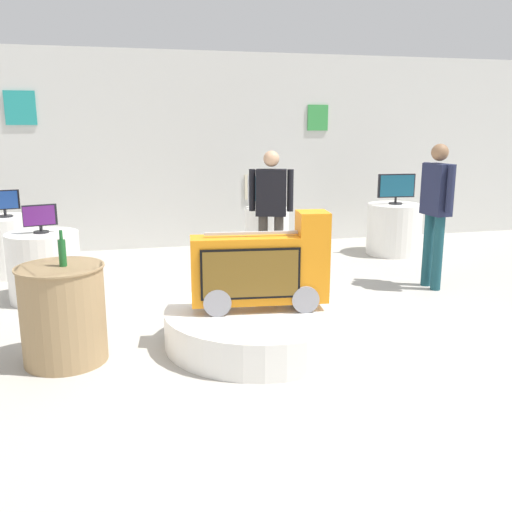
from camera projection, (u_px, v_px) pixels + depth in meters
name	position (u px, v px, depth m)	size (l,w,h in m)	color
ground_plane	(285.00, 343.00, 5.10)	(30.00, 30.00, 0.00)	#B2ADA3
back_wall_display	(206.00, 151.00, 8.99)	(12.36, 0.13, 3.08)	silver
main_display_pedestal	(260.00, 326.00, 5.08)	(1.72, 1.72, 0.32)	white
novelty_firetruck_tv	(262.00, 271.00, 4.96)	(1.24, 0.46, 0.88)	gray
display_pedestal_left_rear	(394.00, 229.00, 8.60)	(0.83, 0.83, 0.77)	white
tv_on_left_rear	(396.00, 187.00, 8.45)	(0.59, 0.20, 0.46)	black
display_pedestal_center_rear	(267.00, 234.00, 8.22)	(0.64, 0.64, 0.77)	white
tv_on_center_rear	(267.00, 190.00, 8.07)	(0.57, 0.22, 0.47)	black
display_pedestal_right_rear	(9.00, 246.00, 7.39)	(0.79, 0.79, 0.77)	white
tv_on_right_rear	(4.00, 202.00, 7.26)	(0.38, 0.18, 0.35)	black
display_pedestal_far_right	(44.00, 266.00, 6.30)	(0.79, 0.79, 0.77)	white
tv_on_far_right	(40.00, 218.00, 6.17)	(0.36, 0.16, 0.32)	black
side_table_round	(63.00, 313.00, 4.62)	(0.71, 0.71, 0.83)	#9E7F56
bottle_on_side_table	(62.00, 252.00, 4.50)	(0.06, 0.06, 0.30)	#195926
shopper_browsing_near_truck	(436.00, 205.00, 6.62)	(0.23, 0.56, 1.74)	#194751
shopper_browsing_rear	(271.00, 205.00, 7.04)	(0.54, 0.31, 1.64)	#38332D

